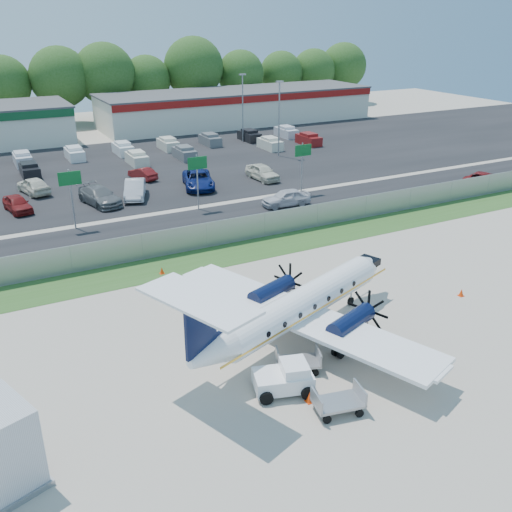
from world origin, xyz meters
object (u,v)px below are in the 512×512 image
pushback_tug (286,378)px  baggage_cart_far (298,361)px  aircraft (299,306)px  baggage_cart_near (338,402)px

pushback_tug → baggage_cart_far: (1.39, 1.14, -0.18)m
aircraft → baggage_cart_far: size_ratio=6.84×
aircraft → baggage_cart_near: aircraft is taller
baggage_cart_near → baggage_cart_far: bearing=88.1°
baggage_cart_near → baggage_cart_far: size_ratio=0.98×
aircraft → baggage_cart_near: 6.60m
pushback_tug → baggage_cart_near: pushback_tug is taller
baggage_cart_far → aircraft: bearing=58.1°
aircraft → pushback_tug: size_ratio=5.52×
aircraft → baggage_cart_far: aircraft is taller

